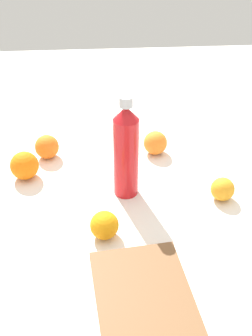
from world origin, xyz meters
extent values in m
plane|color=silver|center=(0.00, 0.00, 0.00)|extent=(2.40, 2.40, 0.00)
cylinder|color=red|center=(-0.01, -0.04, 0.11)|extent=(0.07, 0.07, 0.22)
cone|color=red|center=(-0.01, -0.04, 0.24)|extent=(0.07, 0.07, 0.04)
cylinder|color=#B2B7BF|center=(-0.01, -0.04, 0.27)|extent=(0.03, 0.03, 0.03)
sphere|color=orange|center=(0.04, 0.21, 0.03)|extent=(0.06, 0.06, 0.06)
sphere|color=orange|center=(0.16, -0.11, 0.03)|extent=(0.07, 0.07, 0.07)
sphere|color=orange|center=(-0.10, -0.33, 0.04)|extent=(0.08, 0.08, 0.08)
sphere|color=orange|center=(-0.20, 0.06, 0.04)|extent=(0.07, 0.07, 0.07)
sphere|color=orange|center=(-0.20, -0.27, 0.04)|extent=(0.07, 0.07, 0.07)
cube|color=brown|center=(0.35, -0.04, 0.01)|extent=(0.28, 0.22, 0.02)
camera|label=1|loc=(0.87, -0.11, 0.70)|focal=43.77mm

